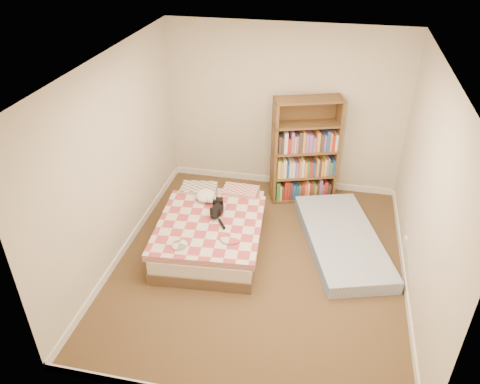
% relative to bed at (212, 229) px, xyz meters
% --- Properties ---
extents(room, '(3.51, 4.01, 2.51)m').
position_rel_bed_xyz_m(room, '(0.68, -0.27, 0.98)').
color(room, '#46321E').
rests_on(room, ground).
extents(bed, '(1.40, 1.85, 0.47)m').
position_rel_bed_xyz_m(bed, '(0.00, 0.00, 0.00)').
color(bed, brown).
rests_on(bed, room).
extents(bookshelf, '(1.05, 0.61, 1.58)m').
position_rel_bed_xyz_m(bookshelf, '(1.04, 1.40, 0.36)').
color(bookshelf, '#533C1C').
rests_on(bookshelf, room).
extents(floor_mattress, '(1.41, 2.10, 0.17)m').
position_rel_bed_xyz_m(floor_mattress, '(1.67, 0.30, -0.13)').
color(floor_mattress, '#6B85B2').
rests_on(floor_mattress, room).
extents(black_cat, '(0.22, 0.60, 0.14)m').
position_rel_bed_xyz_m(black_cat, '(0.06, 0.09, 0.27)').
color(black_cat, black).
rests_on(black_cat, bed).
extents(white_dog, '(0.28, 0.29, 0.14)m').
position_rel_bed_xyz_m(white_dog, '(-0.17, 0.34, 0.28)').
color(white_dog, white).
rests_on(white_dog, bed).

